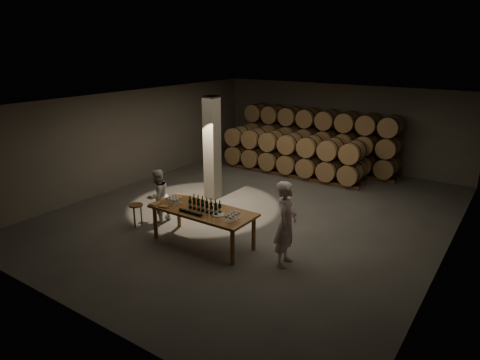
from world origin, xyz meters
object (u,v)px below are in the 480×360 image
Objects in this scene: stool at (136,208)px; plate at (218,215)px; bottle_cluster at (205,206)px; person_woman at (158,196)px; tasting_table at (203,213)px; person_man at (286,224)px; notebook_near at (164,206)px.

plate is at bearing 2.33° from stool.
bottle_cluster is 2.00m from person_woman.
plate is at bearing -7.32° from tasting_table.
stool is 0.32× the size of person_man.
notebook_near is at bearing 53.01° from person_woman.
notebook_near reaches higher than tasting_table.
bottle_cluster reaches higher than tasting_table.
plate is 1.43m from notebook_near.
person_woman reaches higher than stool.
tasting_table is at bearing 85.77° from person_man.
person_man is 1.30× the size of person_woman.
tasting_table is 0.24m from bottle_cluster.
tasting_table is 2.14m from person_man.
stool is (-2.24, -0.15, -0.51)m from bottle_cluster.
stool is at bearing -27.81° from person_woman.
person_man is at bearing 7.61° from bottle_cluster.
person_man is (4.26, 0.42, 0.46)m from stool.
person_woman is (-1.95, 0.39, -0.27)m from bottle_cluster.
person_man is at bearing 1.07° from notebook_near.
tasting_table reaches higher than stool.
person_woman is at bearing 77.49° from person_man.
stool is at bearing 159.40° from notebook_near.
person_woman reaches higher than plate.
stool is at bearing -177.67° from plate.
stool is 0.41× the size of person_woman.
plate reaches higher than tasting_table.
plate reaches higher than stool.
plate is 0.16× the size of person_man.
person_woman reaches higher than notebook_near.
tasting_table is 1.89m from person_woman.
tasting_table is 3.03× the size of bottle_cluster.
bottle_cluster is at bearing -15.20° from tasting_table.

